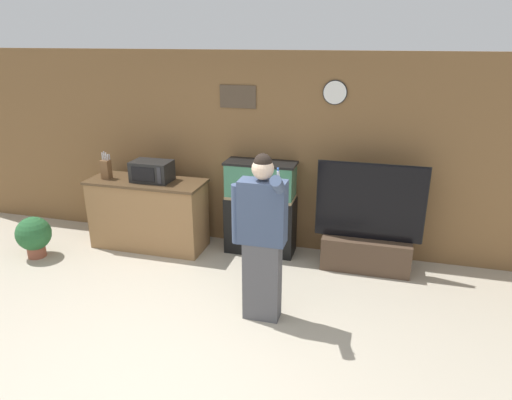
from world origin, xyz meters
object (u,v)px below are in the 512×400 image
object	(u,v)px
knife_block	(106,169)
potted_plant	(34,235)
tv_on_stand	(367,239)
microwave	(152,171)
aquarium_on_stand	(261,208)
person_standing	(261,237)
counter_island	(149,214)

from	to	relation	value
knife_block	potted_plant	xyz separation A→B (m)	(-0.76, -0.65, -0.78)
tv_on_stand	potted_plant	size ratio (longest dim) A/B	2.46
microwave	aquarium_on_stand	bearing A→B (deg)	8.96
aquarium_on_stand	person_standing	world-z (taller)	person_standing
tv_on_stand	person_standing	world-z (taller)	person_standing
tv_on_stand	person_standing	size ratio (longest dim) A/B	0.78
aquarium_on_stand	potted_plant	xyz separation A→B (m)	(-2.82, -0.94, -0.32)
knife_block	potted_plant	size ratio (longest dim) A/B	0.66
microwave	knife_block	xyz separation A→B (m)	(-0.64, -0.06, 0.00)
tv_on_stand	potted_plant	distance (m)	4.29
microwave	potted_plant	size ratio (longest dim) A/B	0.93
aquarium_on_stand	person_standing	bearing A→B (deg)	-75.06
person_standing	potted_plant	bearing A→B (deg)	170.33
tv_on_stand	person_standing	xyz separation A→B (m)	(-0.99, -1.35, 0.51)
aquarium_on_stand	potted_plant	size ratio (longest dim) A/B	2.26
tv_on_stand	knife_block	bearing A→B (deg)	-177.42
aquarium_on_stand	person_standing	distance (m)	1.56
counter_island	person_standing	bearing A→B (deg)	-33.17
microwave	potted_plant	world-z (taller)	microwave
counter_island	potted_plant	distance (m)	1.49
microwave	tv_on_stand	bearing A→B (deg)	1.90
person_standing	tv_on_stand	bearing A→B (deg)	53.73
aquarium_on_stand	potted_plant	distance (m)	2.99
aquarium_on_stand	microwave	bearing A→B (deg)	-171.04
knife_block	tv_on_stand	distance (m)	3.53
potted_plant	tv_on_stand	bearing A→B (deg)	10.83
microwave	aquarium_on_stand	world-z (taller)	aquarium_on_stand
counter_island	person_standing	distance (m)	2.33
person_standing	aquarium_on_stand	bearing A→B (deg)	104.94
counter_island	aquarium_on_stand	size ratio (longest dim) A/B	1.26
person_standing	potted_plant	world-z (taller)	person_standing
person_standing	potted_plant	xyz separation A→B (m)	(-3.22, 0.55, -0.60)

